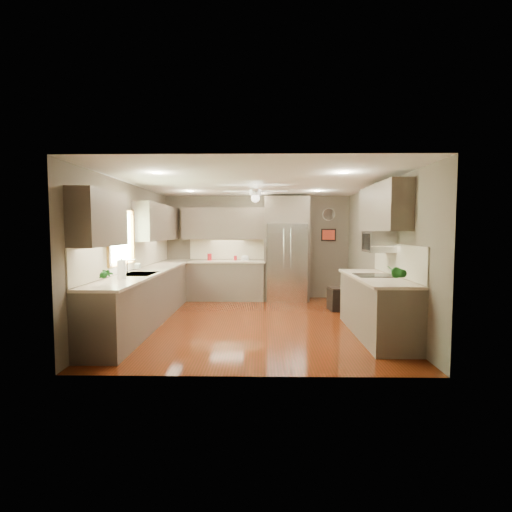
{
  "coord_description": "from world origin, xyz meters",
  "views": [
    {
      "loc": [
        0.13,
        -6.61,
        1.67
      ],
      "look_at": [
        0.01,
        0.6,
        1.16
      ],
      "focal_mm": 26.0,
      "sensor_mm": 36.0,
      "label": 1
    }
  ],
  "objects_px": {
    "bowl": "(245,260)",
    "refrigerator": "(286,250)",
    "canister_d": "(235,258)",
    "stool": "(339,299)",
    "canister_a": "(210,257)",
    "soap_bottle": "(138,266)",
    "paper_towel": "(122,270)",
    "microwave": "(379,242)",
    "potted_plant_right": "(396,272)",
    "potted_plant_left": "(105,274)"
  },
  "relations": [
    {
      "from": "canister_d",
      "to": "stool",
      "type": "xyz_separation_m",
      "value": [
        2.24,
        -1.21,
        -0.76
      ]
    },
    {
      "from": "paper_towel",
      "to": "soap_bottle",
      "type": "bearing_deg",
      "value": 95.24
    },
    {
      "from": "soap_bottle",
      "to": "potted_plant_right",
      "type": "bearing_deg",
      "value": -21.36
    },
    {
      "from": "canister_a",
      "to": "refrigerator",
      "type": "bearing_deg",
      "value": -2.74
    },
    {
      "from": "bowl",
      "to": "refrigerator",
      "type": "distance_m",
      "value": 1.01
    },
    {
      "from": "bowl",
      "to": "canister_a",
      "type": "bearing_deg",
      "value": 178.3
    },
    {
      "from": "stool",
      "to": "soap_bottle",
      "type": "bearing_deg",
      "value": -162.43
    },
    {
      "from": "canister_d",
      "to": "stool",
      "type": "bearing_deg",
      "value": -28.38
    },
    {
      "from": "canister_a",
      "to": "bowl",
      "type": "height_order",
      "value": "canister_a"
    },
    {
      "from": "bowl",
      "to": "paper_towel",
      "type": "height_order",
      "value": "paper_towel"
    },
    {
      "from": "canister_a",
      "to": "canister_d",
      "type": "bearing_deg",
      "value": 0.85
    },
    {
      "from": "refrigerator",
      "to": "canister_a",
      "type": "bearing_deg",
      "value": 177.26
    },
    {
      "from": "canister_d",
      "to": "microwave",
      "type": "relative_size",
      "value": 0.2
    },
    {
      "from": "canister_d",
      "to": "paper_towel",
      "type": "xyz_separation_m",
      "value": [
        -1.45,
        -3.43,
        0.08
      ]
    },
    {
      "from": "soap_bottle",
      "to": "stool",
      "type": "height_order",
      "value": "soap_bottle"
    },
    {
      "from": "soap_bottle",
      "to": "potted_plant_left",
      "type": "distance_m",
      "value": 1.66
    },
    {
      "from": "soap_bottle",
      "to": "potted_plant_left",
      "type": "height_order",
      "value": "potted_plant_left"
    },
    {
      "from": "canister_d",
      "to": "potted_plant_left",
      "type": "height_order",
      "value": "potted_plant_left"
    },
    {
      "from": "soap_bottle",
      "to": "bowl",
      "type": "relative_size",
      "value": 1.02
    },
    {
      "from": "canister_d",
      "to": "stool",
      "type": "height_order",
      "value": "canister_d"
    },
    {
      "from": "canister_d",
      "to": "potted_plant_right",
      "type": "distance_m",
      "value": 4.64
    },
    {
      "from": "canister_a",
      "to": "soap_bottle",
      "type": "height_order",
      "value": "soap_bottle"
    },
    {
      "from": "potted_plant_right",
      "to": "microwave",
      "type": "xyz_separation_m",
      "value": [
        0.12,
        1.15,
        0.37
      ]
    },
    {
      "from": "refrigerator",
      "to": "bowl",
      "type": "bearing_deg",
      "value": 176.37
    },
    {
      "from": "canister_d",
      "to": "refrigerator",
      "type": "height_order",
      "value": "refrigerator"
    },
    {
      "from": "microwave",
      "to": "stool",
      "type": "xyz_separation_m",
      "value": [
        -0.3,
        1.59,
        -1.24
      ]
    },
    {
      "from": "soap_bottle",
      "to": "canister_d",
      "type": "bearing_deg",
      "value": 57.37
    },
    {
      "from": "refrigerator",
      "to": "microwave",
      "type": "relative_size",
      "value": 4.45
    },
    {
      "from": "bowl",
      "to": "paper_towel",
      "type": "xyz_separation_m",
      "value": [
        -1.68,
        -3.39,
        0.12
      ]
    },
    {
      "from": "canister_a",
      "to": "soap_bottle",
      "type": "distance_m",
      "value": 2.57
    },
    {
      "from": "stool",
      "to": "potted_plant_right",
      "type": "bearing_deg",
      "value": -86.29
    },
    {
      "from": "canister_d",
      "to": "microwave",
      "type": "distance_m",
      "value": 3.82
    },
    {
      "from": "paper_towel",
      "to": "microwave",
      "type": "bearing_deg",
      "value": 8.84
    },
    {
      "from": "canister_a",
      "to": "soap_bottle",
      "type": "relative_size",
      "value": 0.85
    },
    {
      "from": "canister_a",
      "to": "potted_plant_left",
      "type": "bearing_deg",
      "value": -101.25
    },
    {
      "from": "canister_d",
      "to": "potted_plant_right",
      "type": "height_order",
      "value": "potted_plant_right"
    },
    {
      "from": "potted_plant_right",
      "to": "potted_plant_left",
      "type": "bearing_deg",
      "value": -178.46
    },
    {
      "from": "canister_a",
      "to": "microwave",
      "type": "bearing_deg",
      "value": -41.45
    },
    {
      "from": "soap_bottle",
      "to": "paper_towel",
      "type": "xyz_separation_m",
      "value": [
        0.09,
        -1.02,
        0.04
      ]
    },
    {
      "from": "soap_bottle",
      "to": "bowl",
      "type": "distance_m",
      "value": 2.97
    },
    {
      "from": "microwave",
      "to": "stool",
      "type": "distance_m",
      "value": 2.04
    },
    {
      "from": "potted_plant_right",
      "to": "microwave",
      "type": "bearing_deg",
      "value": 83.98
    },
    {
      "from": "canister_d",
      "to": "potted_plant_right",
      "type": "relative_size",
      "value": 0.33
    },
    {
      "from": "microwave",
      "to": "stool",
      "type": "height_order",
      "value": "microwave"
    },
    {
      "from": "refrigerator",
      "to": "microwave",
      "type": "bearing_deg",
      "value": -63.91
    },
    {
      "from": "potted_plant_left",
      "to": "bowl",
      "type": "relative_size",
      "value": 1.55
    },
    {
      "from": "microwave",
      "to": "paper_towel",
      "type": "xyz_separation_m",
      "value": [
        -3.99,
        -0.62,
        -0.4
      ]
    },
    {
      "from": "potted_plant_right",
      "to": "paper_towel",
      "type": "distance_m",
      "value": 3.91
    },
    {
      "from": "soap_bottle",
      "to": "microwave",
      "type": "distance_m",
      "value": 4.13
    },
    {
      "from": "potted_plant_right",
      "to": "soap_bottle",
      "type": "bearing_deg",
      "value": 158.64
    }
  ]
}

